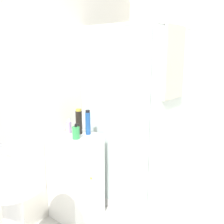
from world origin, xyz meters
The scene contains 8 objects.
wall_back centered at (0.00, 1.70, 1.25)m, with size 6.40×0.06×2.50m, color silver.
shower_enclosure centered at (1.17, 1.15, 0.51)m, with size 0.88×0.91×1.86m.
vanity_cabinet centered at (0.50, 1.47, 0.42)m, with size 0.41×0.41×0.83m.
sink centered at (-0.32, 1.21, 0.67)m, with size 0.45×0.45×1.01m.
soap_dispenser centered at (0.45, 1.39, 0.89)m, with size 0.07×0.07×0.15m.
shampoo_bottle_tall_black centered at (0.57, 1.49, 0.95)m, with size 0.06×0.06×0.25m.
shampoo_bottle_blue centered at (0.62, 1.40, 0.95)m, with size 0.05×0.05×0.24m.
lotion_bottle_white centered at (0.53, 1.58, 0.89)m, with size 0.05×0.05×0.14m.
Camera 1 is at (-1.14, -0.30, 1.58)m, focal length 42.00 mm.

